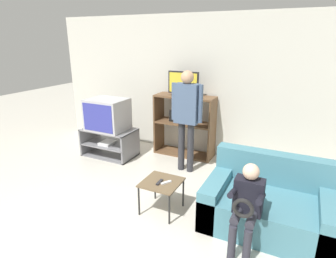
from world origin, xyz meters
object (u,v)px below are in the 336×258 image
tv_stand (110,142)px  television_flat (183,84)px  remote_control_white (166,183)px  television_main (107,114)px  person_standing_adult (187,112)px  media_shelf (184,125)px  snack_table (162,185)px  couch (269,205)px  person_seated_child (247,202)px  remote_control_black (160,182)px

tv_stand → television_flat: 1.79m
television_flat → remote_control_white: television_flat is taller
television_main → remote_control_white: size_ratio=4.95×
person_standing_adult → media_shelf: bearing=115.3°
television_main → television_flat: 1.51m
snack_table → remote_control_white: 0.09m
couch → person_standing_adult: (-1.46, 0.93, 0.76)m
tv_stand → person_seated_child: (2.85, -1.44, 0.31)m
remote_control_black → remote_control_white: bearing=18.7°
tv_stand → television_flat: television_flat is taller
television_main → television_flat: size_ratio=1.22×
television_main → person_seated_child: size_ratio=0.74×
television_main → media_shelf: size_ratio=0.61×
media_shelf → remote_control_white: 1.96m
snack_table → remote_control_black: bearing=-102.3°
remote_control_white → snack_table: bearing=-156.2°
television_flat → remote_control_black: television_flat is taller
snack_table → couch: couch is taller
television_flat → couch: 2.59m
person_seated_child → snack_table: bearing=168.0°
television_flat → couch: size_ratio=0.40×
tv_stand → couch: size_ratio=0.67×
snack_table → person_standing_adult: person_standing_adult is taller
television_flat → person_seated_child: 2.74m
snack_table → person_standing_adult: size_ratio=0.28×
remote_control_white → person_seated_child: size_ratio=0.15×
person_standing_adult → tv_stand: bearing=-178.8°
snack_table → person_seated_child: size_ratio=0.49×
tv_stand → television_main: (0.00, -0.01, 0.56)m
tv_stand → remote_control_white: bearing=-33.7°
television_flat → remote_control_black: size_ratio=4.05×
television_main → remote_control_white: 2.21m
television_main → television_flat: (1.24, 0.65, 0.55)m
tv_stand → snack_table: tv_stand is taller
media_shelf → snack_table: bearing=-75.8°
remote_control_white → person_seated_child: (1.04, -0.23, 0.13)m
television_main → television_flat: television_flat is taller
tv_stand → television_flat: bearing=27.0°
snack_table → person_seated_child: person_seated_child is taller
television_flat → person_seated_child: television_flat is taller
television_flat → snack_table: bearing=-74.8°
remote_control_black → person_seated_child: (1.12, -0.20, 0.13)m
television_main → person_seated_child: bearing=-26.6°
media_shelf → person_seated_child: 2.63m
couch → person_standing_adult: bearing=147.6°
television_main → media_shelf: (1.27, 0.68, -0.23)m
media_shelf → television_flat: size_ratio=1.99×
television_main → couch: television_main is taller
television_flat → snack_table: (0.50, -1.84, -1.00)m
person_seated_child → television_flat: bearing=127.7°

